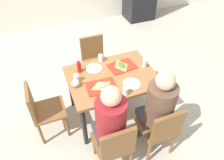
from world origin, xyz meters
name	(u,v)px	position (x,y,z in m)	size (l,w,h in m)	color
ground_plane	(112,112)	(0.00, 0.00, -0.01)	(10.00, 10.00, 0.02)	#B2AD9E
main_table	(112,81)	(0.00, 0.00, 0.64)	(1.15, 0.86, 0.73)	olive
chair_near_left	(115,145)	(-0.29, -0.82, 0.48)	(0.40, 0.40, 0.83)	brown
chair_near_right	(161,129)	(0.29, -0.82, 0.48)	(0.40, 0.40, 0.83)	brown
chair_far_side	(94,58)	(0.00, 0.82, 0.48)	(0.40, 0.40, 0.83)	brown
chair_left_end	(41,109)	(-0.96, 0.00, 0.48)	(0.40, 0.40, 0.83)	brown
person_in_red	(110,121)	(-0.29, -0.68, 0.73)	(0.32, 0.42, 1.24)	#383842
person_in_brown_jacket	(158,106)	(0.29, -0.68, 0.73)	(0.32, 0.42, 1.24)	#383842
tray_red_near	(101,87)	(-0.20, -0.15, 0.74)	(0.36, 0.26, 0.02)	red
tray_red_far	(122,66)	(0.20, 0.13, 0.74)	(0.36, 0.26, 0.02)	red
paper_plate_center	(94,68)	(-0.17, 0.24, 0.74)	(0.22, 0.22, 0.01)	white
paper_plate_near_edge	(132,84)	(0.17, -0.24, 0.74)	(0.22, 0.22, 0.01)	white
pizza_slice_a	(101,85)	(-0.20, -0.15, 0.76)	(0.22, 0.16, 0.02)	tan
pizza_slice_b	(121,65)	(0.19, 0.13, 0.76)	(0.14, 0.21, 0.02)	tan
plastic_cup_a	(101,58)	(-0.03, 0.37, 0.78)	(0.07, 0.07, 0.10)	white
plastic_cup_b	(126,91)	(0.03, -0.37, 0.78)	(0.07, 0.07, 0.10)	white
plastic_cup_c	(76,78)	(-0.46, 0.06, 0.78)	(0.07, 0.07, 0.10)	white
soda_can	(145,63)	(0.49, 0.02, 0.79)	(0.07, 0.07, 0.12)	#B7BCC6
condiment_bottle	(79,67)	(-0.37, 0.24, 0.81)	(0.06, 0.06, 0.16)	red
foil_bundle	(76,83)	(-0.49, -0.02, 0.78)	(0.10, 0.10, 0.10)	silver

